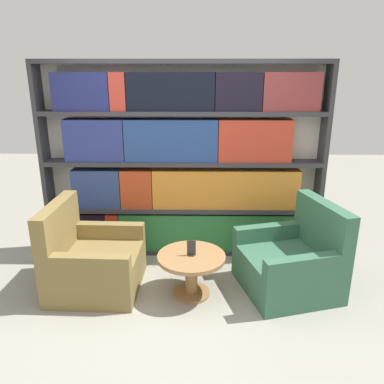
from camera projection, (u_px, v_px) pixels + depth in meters
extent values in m
plane|color=gray|center=(179.00, 313.00, 3.52)|extent=(14.00, 14.00, 0.00)
cube|color=silver|center=(183.00, 160.00, 4.51)|extent=(3.28, 0.05, 2.29)
cube|color=#333338|center=(46.00, 162.00, 4.41)|extent=(0.05, 0.30, 2.29)
cube|color=#333338|center=(321.00, 163.00, 4.36)|extent=(0.05, 0.30, 2.29)
cube|color=#333338|center=(184.00, 248.00, 4.73)|extent=(3.18, 0.30, 0.05)
cube|color=#333338|center=(183.00, 208.00, 4.56)|extent=(3.18, 0.30, 0.05)
cube|color=#333338|center=(183.00, 162.00, 4.39)|extent=(3.18, 0.30, 0.05)
cube|color=#333338|center=(183.00, 113.00, 4.21)|extent=(3.18, 0.30, 0.05)
cube|color=#333338|center=(182.00, 61.00, 4.04)|extent=(3.18, 0.30, 0.05)
cube|color=black|center=(90.00, 230.00, 4.65)|extent=(0.44, 0.20, 0.47)
cube|color=red|center=(114.00, 230.00, 4.64)|extent=(0.15, 0.20, 0.47)
cube|color=#2D753A|center=(210.00, 231.00, 4.62)|extent=(2.22, 0.20, 0.47)
cube|color=navy|center=(97.00, 188.00, 4.47)|extent=(0.57, 0.20, 0.47)
cube|color=#B33F1F|center=(137.00, 188.00, 4.47)|extent=(0.37, 0.20, 0.47)
cube|color=orange|center=(225.00, 189.00, 4.45)|extent=(1.73, 0.20, 0.47)
cube|color=navy|center=(95.00, 140.00, 4.29)|extent=(0.68, 0.20, 0.48)
cube|color=navy|center=(171.00, 140.00, 4.28)|extent=(1.06, 0.20, 0.48)
cube|color=#B53825|center=(255.00, 140.00, 4.27)|extent=(0.83, 0.20, 0.48)
cube|color=navy|center=(82.00, 92.00, 4.13)|extent=(0.63, 0.20, 0.41)
cube|color=#B7382C|center=(119.00, 92.00, 4.12)|extent=(0.18, 0.20, 0.41)
cube|color=black|center=(171.00, 92.00, 4.12)|extent=(0.96, 0.20, 0.41)
cube|color=black|center=(238.00, 92.00, 4.11)|extent=(0.51, 0.20, 0.41)
cube|color=brown|center=(291.00, 92.00, 4.10)|extent=(0.62, 0.20, 0.41)
cube|color=olive|center=(97.00, 270.00, 3.88)|extent=(0.90, 0.90, 0.39)
cube|color=olive|center=(58.00, 229.00, 3.76)|extent=(0.17, 0.88, 0.53)
cube|color=olive|center=(91.00, 264.00, 3.43)|extent=(0.74, 0.14, 0.17)
cube|color=olive|center=(111.00, 230.00, 4.15)|extent=(0.74, 0.14, 0.17)
cube|color=#336047|center=(286.00, 271.00, 3.86)|extent=(1.07, 1.08, 0.39)
cube|color=#336047|center=(323.00, 227.00, 3.80)|extent=(0.36, 0.88, 0.53)
cube|color=#336047|center=(266.00, 232.00, 4.10)|extent=(0.74, 0.31, 0.17)
cube|color=#336047|center=(302.00, 266.00, 3.40)|extent=(0.74, 0.31, 0.17)
cylinder|color=olive|center=(191.00, 277.00, 3.75)|extent=(0.12, 0.12, 0.40)
cylinder|color=olive|center=(191.00, 293.00, 3.81)|extent=(0.37, 0.37, 0.03)
cylinder|color=olive|center=(191.00, 257.00, 3.68)|extent=(0.68, 0.68, 0.04)
cube|color=black|center=(191.00, 255.00, 3.67)|extent=(0.05, 0.06, 0.01)
cube|color=#2D2D2D|center=(191.00, 248.00, 3.65)|extent=(0.09, 0.01, 0.16)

